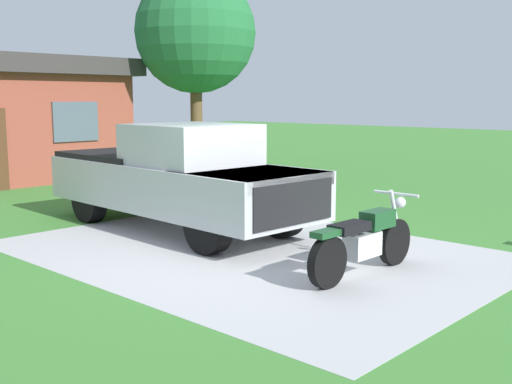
{
  "coord_description": "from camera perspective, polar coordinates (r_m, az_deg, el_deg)",
  "views": [
    {
      "loc": [
        -6.84,
        -6.45,
        2.34
      ],
      "look_at": [
        0.18,
        0.08,
        0.9
      ],
      "focal_mm": 43.89,
      "sensor_mm": 36.0,
      "label": 1
    }
  ],
  "objects": [
    {
      "name": "motorcycle",
      "position": [
        8.43,
        9.83,
        -4.39
      ],
      "size": [
        2.21,
        0.7,
        1.09
      ],
      "color": "black",
      "rests_on": "ground"
    },
    {
      "name": "pickup_truck",
      "position": [
        11.32,
        -7.29,
        1.43
      ],
      "size": [
        2.25,
        5.71,
        1.9
      ],
      "color": "black",
      "rests_on": "ground"
    },
    {
      "name": "driveway_pad",
      "position": [
        9.68,
        -0.36,
        -5.42
      ],
      "size": [
        5.34,
        7.37,
        0.01
      ],
      "primitive_type": "cube",
      "color": "#B6B6B6",
      "rests_on": "ground"
    },
    {
      "name": "ground_plane",
      "position": [
        9.69,
        -0.36,
        -5.44
      ],
      "size": [
        80.0,
        80.0,
        0.0
      ],
      "primitive_type": "plane",
      "color": "#408134"
    },
    {
      "name": "shade_tree",
      "position": [
        19.37,
        -5.55,
        14.22
      ],
      "size": [
        3.62,
        3.62,
        6.1
      ],
      "color": "brown",
      "rests_on": "ground"
    }
  ]
}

